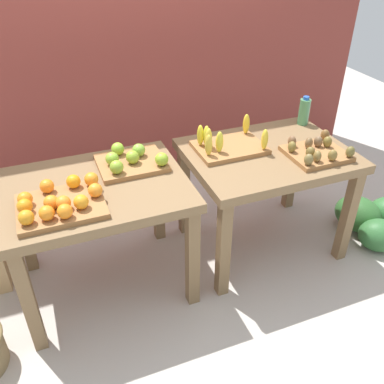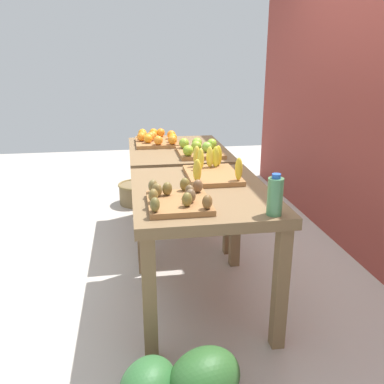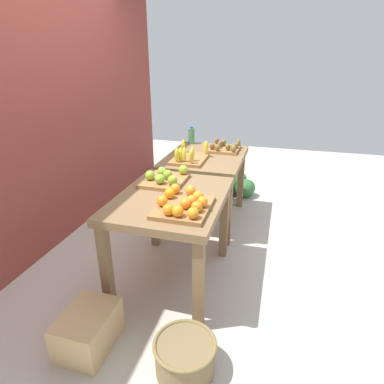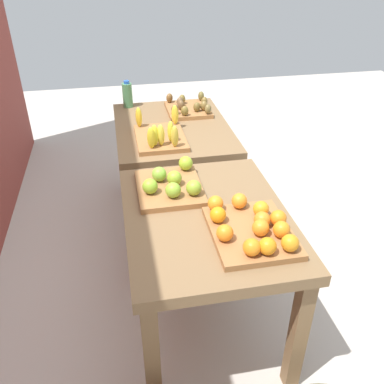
# 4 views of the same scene
# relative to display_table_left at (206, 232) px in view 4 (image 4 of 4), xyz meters

# --- Properties ---
(ground_plane) EXTENTS (8.00, 8.00, 0.00)m
(ground_plane) POSITION_rel_display_table_left_xyz_m (0.56, 0.00, -0.65)
(ground_plane) COLOR #BDB4A9
(display_table_left) EXTENTS (1.04, 0.80, 0.77)m
(display_table_left) POSITION_rel_display_table_left_xyz_m (0.00, 0.00, 0.00)
(display_table_left) COLOR brown
(display_table_left) RESTS_ON ground_plane
(display_table_right) EXTENTS (1.04, 0.80, 0.77)m
(display_table_right) POSITION_rel_display_table_left_xyz_m (1.12, 0.00, 0.00)
(display_table_right) COLOR brown
(display_table_right) RESTS_ON ground_plane
(orange_bin) EXTENTS (0.46, 0.36, 0.11)m
(orange_bin) POSITION_rel_display_table_left_xyz_m (-0.20, -0.16, 0.16)
(orange_bin) COLOR #9C6A3B
(orange_bin) RESTS_ON display_table_left
(apple_bin) EXTENTS (0.40, 0.34, 0.11)m
(apple_bin) POSITION_rel_display_table_left_xyz_m (0.25, 0.14, 0.15)
(apple_bin) COLOR #9C6A3B
(apple_bin) RESTS_ON display_table_left
(banana_crate) EXTENTS (0.44, 0.32, 0.17)m
(banana_crate) POSITION_rel_display_table_left_xyz_m (0.88, 0.11, 0.16)
(banana_crate) COLOR #9C6A3B
(banana_crate) RESTS_ON display_table_right
(kiwi_bin) EXTENTS (0.37, 0.33, 0.10)m
(kiwi_bin) POSITION_rel_display_table_left_xyz_m (1.36, -0.17, 0.15)
(kiwi_bin) COLOR #9C6A3B
(kiwi_bin) RESTS_ON display_table_right
(water_bottle) EXTENTS (0.08, 0.08, 0.21)m
(water_bottle) POSITION_rel_display_table_left_xyz_m (1.56, 0.28, 0.21)
(water_bottle) COLOR #4C8C59
(water_bottle) RESTS_ON display_table_right
(watermelon_pile) EXTENTS (0.66, 0.65, 0.27)m
(watermelon_pile) POSITION_rel_display_table_left_xyz_m (1.99, -0.22, -0.52)
(watermelon_pile) COLOR #306C33
(watermelon_pile) RESTS_ON ground_plane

